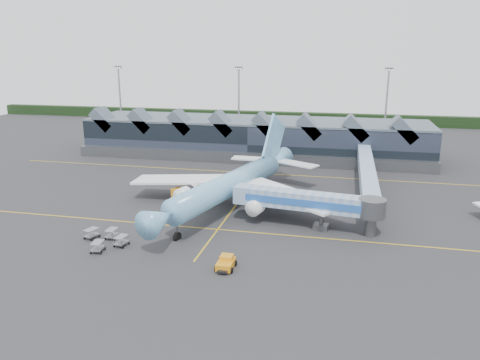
% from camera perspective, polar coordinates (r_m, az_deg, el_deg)
% --- Properties ---
extents(ground, '(260.00, 260.00, 0.00)m').
position_cam_1_polar(ground, '(80.79, -1.21, -4.03)').
color(ground, '#262629').
rests_on(ground, ground).
extents(taxi_stripes, '(120.00, 60.00, 0.01)m').
position_cam_1_polar(taxi_stripes, '(90.03, 0.33, -1.97)').
color(taxi_stripes, gold).
rests_on(taxi_stripes, ground).
extents(tree_line_far, '(260.00, 4.00, 4.00)m').
position_cam_1_polar(tree_line_far, '(186.53, 7.04, 7.57)').
color(tree_line_far, black).
rests_on(tree_line_far, ground).
extents(terminal, '(90.00, 22.25, 12.52)m').
position_cam_1_polar(terminal, '(125.49, 1.77, 5.26)').
color(terminal, black).
rests_on(terminal, ground).
extents(light_masts, '(132.40, 42.56, 22.45)m').
position_cam_1_polar(light_masts, '(137.51, 13.92, 8.91)').
color(light_masts, gray).
rests_on(light_masts, ground).
extents(main_airliner, '(39.64, 46.50, 15.16)m').
position_cam_1_polar(main_airliner, '(82.67, -0.78, -0.34)').
color(main_airliner, '#5E8FBF').
rests_on(main_airliner, ground).
extents(jet_bridge, '(23.70, 6.49, 5.89)m').
position_cam_1_polar(jet_bridge, '(73.37, 9.24, -2.80)').
color(jet_bridge, '#7B9DCE').
rests_on(jet_bridge, ground).
extents(fuel_truck, '(5.51, 9.12, 3.13)m').
position_cam_1_polar(fuel_truck, '(88.45, -5.82, -1.19)').
color(fuel_truck, black).
rests_on(fuel_truck, ground).
extents(pushback_tug, '(2.34, 3.68, 1.61)m').
position_cam_1_polar(pushback_tug, '(60.67, -1.73, -10.10)').
color(pushback_tug, orange).
rests_on(pushback_tug, ground).
extents(baggage_carts, '(7.42, 7.09, 1.48)m').
position_cam_1_polar(baggage_carts, '(70.70, -16.05, -6.83)').
color(baggage_carts, gray).
rests_on(baggage_carts, ground).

